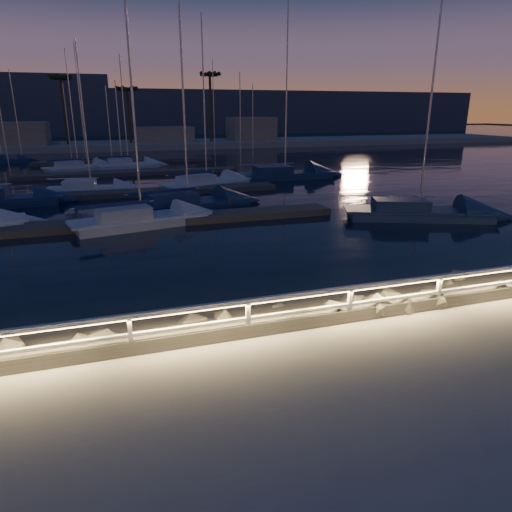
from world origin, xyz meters
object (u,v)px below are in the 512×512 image
object	(u,v)px
guard_rail	(208,314)
sailboat_j	(89,188)
sailboat_k	(77,167)
sailboat_l	(282,174)
sailboat_g	(205,183)
sailboat_m	(1,160)
sailboat_n	(127,164)
sailboat_f	(138,219)
sailboat_c	(185,204)
sailboat_d	(414,211)

from	to	relation	value
guard_rail	sailboat_j	world-z (taller)	sailboat_j
sailboat_k	sailboat_l	size ratio (longest dim) A/B	0.77
sailboat_g	sailboat_j	world-z (taller)	sailboat_g
sailboat_m	sailboat_n	xyz separation A→B (m)	(14.75, -9.89, 0.01)
sailboat_f	sailboat_l	world-z (taller)	sailboat_l
sailboat_j	sailboat_m	xyz separation A→B (m)	(-11.09, 26.33, 0.01)
sailboat_c	sailboat_n	xyz separation A→B (m)	(-2.51, 25.42, -0.03)
sailboat_j	sailboat_f	bearing A→B (deg)	-69.31
sailboat_f	sailboat_j	distance (m)	12.78
sailboat_c	sailboat_j	world-z (taller)	sailboat_c
sailboat_n	sailboat_f	bearing A→B (deg)	-97.56
sailboat_d	sailboat_l	world-z (taller)	sailboat_l
sailboat_l	guard_rail	bearing A→B (deg)	-114.70
sailboat_c	sailboat_k	distance (m)	25.76
sailboat_k	sailboat_c	bearing A→B (deg)	-94.95
guard_rail	sailboat_d	size ratio (longest dim) A/B	2.94
sailboat_c	sailboat_f	bearing A→B (deg)	-146.59
sailboat_k	sailboat_n	bearing A→B (deg)	-13.22
sailboat_d	sailboat_m	size ratio (longest dim) A/B	1.39
sailboat_d	sailboat_m	bearing A→B (deg)	148.06
guard_rail	sailboat_n	distance (m)	44.55
sailboat_f	sailboat_n	size ratio (longest dim) A/B	1.09
sailboat_f	sailboat_j	bearing A→B (deg)	90.60
sailboat_f	sailboat_n	bearing A→B (deg)	75.83
sailboat_j	sailboat_l	world-z (taller)	sailboat_l
sailboat_c	sailboat_j	xyz separation A→B (m)	(-6.18, 8.98, -0.05)
sailboat_f	sailboat_n	distance (m)	28.88
sailboat_c	sailboat_d	xyz separation A→B (m)	(13.04, -6.46, -0.01)
sailboat_c	sailboat_n	bearing A→B (deg)	82.12
sailboat_d	sailboat_f	xyz separation A→B (m)	(-16.27, 3.01, 0.01)
guard_rail	sailboat_m	size ratio (longest dim) A/B	4.08
sailboat_c	sailboat_f	distance (m)	4.73
guard_rail	sailboat_l	size ratio (longest dim) A/B	2.72
guard_rail	sailboat_n	size ratio (longest dim) A/B	3.60
sailboat_c	sailboat_l	world-z (taller)	sailboat_l
sailboat_m	sailboat_n	world-z (taller)	sailboat_n
sailboat_f	guard_rail	bearing A→B (deg)	-100.12
sailboat_d	guard_rail	bearing A→B (deg)	-118.76
sailboat_g	sailboat_n	size ratio (longest dim) A/B	1.11
sailboat_c	sailboat_n	world-z (taller)	sailboat_c
sailboat_n	sailboat_j	bearing A→B (deg)	-108.72
sailboat_c	sailboat_k	xyz separation A→B (m)	(-7.86, 24.53, -0.04)
sailboat_f	sailboat_d	bearing A→B (deg)	-23.23
guard_rail	sailboat_k	xyz separation A→B (m)	(-5.36, 43.64, -0.97)
sailboat_c	sailboat_m	world-z (taller)	sailboat_c
sailboat_g	sailboat_l	xyz separation A→B (m)	(8.22, 2.87, 0.03)
sailboat_d	sailboat_n	distance (m)	35.47
sailboat_k	sailboat_n	size ratio (longest dim) A/B	1.02
guard_rail	sailboat_f	world-z (taller)	sailboat_f
sailboat_k	guard_rail	bearing A→B (deg)	-105.73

